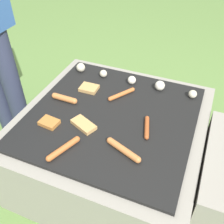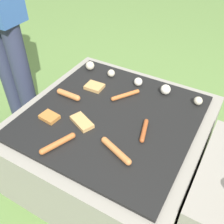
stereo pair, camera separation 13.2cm
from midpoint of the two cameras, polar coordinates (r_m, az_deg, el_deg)
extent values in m
plane|color=#608442|center=(1.67, 2.32, -12.45)|extent=(14.00, 14.00, 0.00)
cube|color=gray|center=(1.50, 2.54, -7.49)|extent=(0.93, 0.93, 0.43)
cube|color=black|center=(1.34, 2.82, -1.06)|extent=(0.82, 0.82, 0.02)
cylinder|color=#2D334C|center=(1.86, -19.72, 7.44)|extent=(0.11, 0.11, 0.77)
cylinder|color=#2D334C|center=(1.77, -16.67, 6.39)|extent=(0.11, 0.11, 0.77)
cylinder|color=#C6753D|center=(1.45, -6.91, 3.66)|extent=(0.12, 0.03, 0.03)
sphere|color=#C6753D|center=(1.42, -4.91, 2.91)|extent=(0.03, 0.03, 0.03)
sphere|color=#C6753D|center=(1.49, -8.84, 4.38)|extent=(0.03, 0.03, 0.03)
cylinder|color=#B7602D|center=(1.19, -8.61, -6.92)|extent=(0.08, 0.15, 0.03)
sphere|color=#B7602D|center=(1.22, -5.52, -5.27)|extent=(0.03, 0.03, 0.03)
sphere|color=#B7602D|center=(1.17, -11.85, -8.61)|extent=(0.03, 0.03, 0.03)
cylinder|color=#B7602D|center=(1.45, 5.55, 3.59)|extent=(0.10, 0.14, 0.02)
sphere|color=#B7602D|center=(1.49, 8.12, 4.39)|extent=(0.02, 0.02, 0.02)
sphere|color=#B7602D|center=(1.42, 2.87, 2.76)|extent=(0.02, 0.02, 0.02)
cylinder|color=#C6753D|center=(1.15, 4.17, -8.52)|extent=(0.16, 0.09, 0.03)
sphere|color=#C6753D|center=(1.12, 7.02, -10.91)|extent=(0.03, 0.03, 0.03)
sphere|color=#C6753D|center=(1.19, 1.54, -6.26)|extent=(0.03, 0.03, 0.03)
cylinder|color=#A34C23|center=(1.26, 10.03, -4.10)|extent=(0.06, 0.13, 0.02)
sphere|color=#A34C23|center=(1.21, 9.66, -6.25)|extent=(0.02, 0.02, 0.02)
sphere|color=#A34C23|center=(1.30, 10.36, -2.11)|extent=(0.02, 0.02, 0.02)
cube|color=tan|center=(1.28, -3.65, -2.29)|extent=(0.14, 0.11, 0.02)
cube|color=#B27033|center=(1.33, -10.73, -1.18)|extent=(0.10, 0.08, 0.02)
cube|color=tan|center=(1.52, -1.35, 5.46)|extent=(0.10, 0.08, 0.02)
sphere|color=beige|center=(1.68, -2.54, 9.98)|extent=(0.06, 0.06, 0.06)
sphere|color=beige|center=(1.61, 2.18, 8.36)|extent=(0.05, 0.05, 0.05)
sphere|color=silver|center=(1.55, 8.05, 6.49)|extent=(0.05, 0.05, 0.05)
sphere|color=silver|center=(1.51, 14.08, 4.68)|extent=(0.06, 0.06, 0.06)
sphere|color=beige|center=(1.48, 20.71, 2.19)|extent=(0.05, 0.05, 0.05)
camera|label=1|loc=(0.07, -87.13, 2.46)|focal=42.00mm
camera|label=2|loc=(0.07, 92.87, -2.46)|focal=42.00mm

